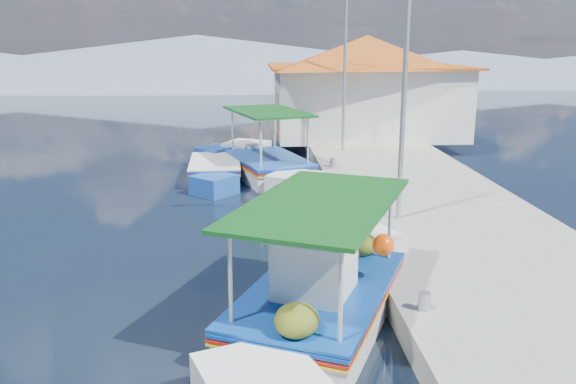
{
  "coord_description": "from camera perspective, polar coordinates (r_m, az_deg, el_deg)",
  "views": [
    {
      "loc": [
        1.1,
        -11.55,
        4.72
      ],
      "look_at": [
        1.89,
        1.6,
        1.3
      ],
      "focal_mm": 36.74,
      "sensor_mm": 36.0,
      "label": 1
    }
  ],
  "objects": [
    {
      "name": "ground",
      "position": [
        12.52,
        -8.29,
        -7.75
      ],
      "size": [
        160.0,
        160.0,
        0.0
      ],
      "primitive_type": "plane",
      "color": "black",
      "rests_on": "ground"
    },
    {
      "name": "quay",
      "position": [
        18.73,
        11.53,
        0.46
      ],
      "size": [
        5.0,
        44.0,
        0.5
      ],
      "primitive_type": "cube",
      "color": "#9D9B93",
      "rests_on": "ground"
    },
    {
      "name": "bollards",
      "position": [
        17.49,
        5.55,
        1.04
      ],
      "size": [
        0.2,
        17.2,
        0.3
      ],
      "color": "#A5A8AD",
      "rests_on": "quay"
    },
    {
      "name": "main_caique",
      "position": [
        10.2,
        2.89,
        -10.1
      ],
      "size": [
        4.04,
        6.72,
        2.42
      ],
      "rotation": [
        0.0,
        0.0,
        0.42
      ],
      "color": "white",
      "rests_on": "ground"
    },
    {
      "name": "caique_green_canopy",
      "position": [
        20.67,
        -1.84,
        2.46
      ],
      "size": [
        3.48,
        6.68,
        2.63
      ],
      "rotation": [
        0.0,
        0.0,
        -0.31
      ],
      "color": "white",
      "rests_on": "ground"
    },
    {
      "name": "caique_blue_hull",
      "position": [
        20.61,
        -7.04,
        1.99
      ],
      "size": [
        1.84,
        5.7,
        1.01
      ],
      "rotation": [
        0.0,
        0.0,
        -0.04
      ],
      "color": "#1C4DAB",
      "rests_on": "ground"
    },
    {
      "name": "harbor_building",
      "position": [
        27.1,
        7.54,
        10.32
      ],
      "size": [
        10.49,
        10.49,
        4.4
      ],
      "color": "white",
      "rests_on": "quay"
    },
    {
      "name": "lamp_post_near",
      "position": [
        14.0,
        10.87,
        10.75
      ],
      "size": [
        1.21,
        0.14,
        6.0
      ],
      "color": "#A5A8AD",
      "rests_on": "quay"
    },
    {
      "name": "lamp_post_far",
      "position": [
        22.82,
        5.29,
        12.32
      ],
      "size": [
        1.21,
        0.14,
        6.0
      ],
      "color": "#A5A8AD",
      "rests_on": "quay"
    },
    {
      "name": "mountain_ridge",
      "position": [
        67.82,
        1.2,
        12.3
      ],
      "size": [
        171.4,
        96.0,
        5.5
      ],
      "color": "slate",
      "rests_on": "ground"
    }
  ]
}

